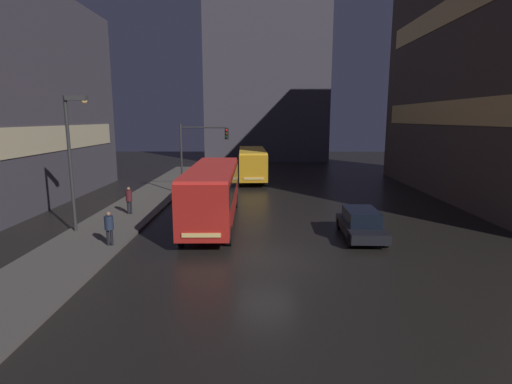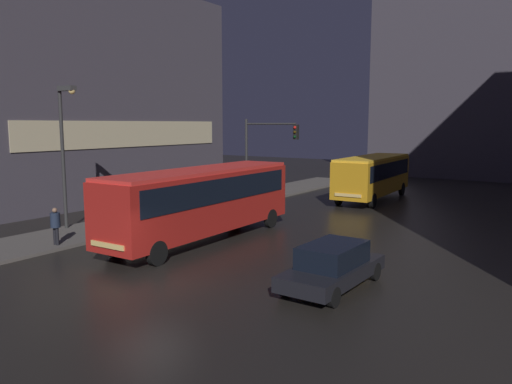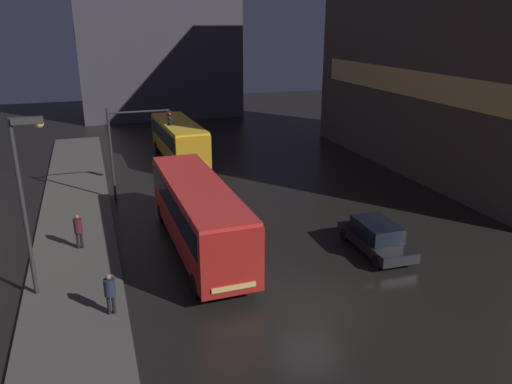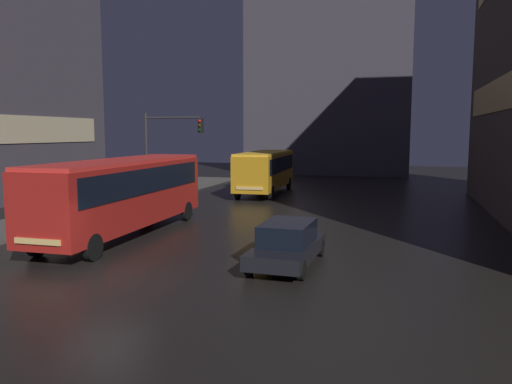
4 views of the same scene
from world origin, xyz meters
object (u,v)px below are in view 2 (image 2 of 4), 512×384
Objects in this scene: car_taxi at (333,265)px; street_lamp_sidewalk at (65,134)px; traffic_light_main at (264,148)px; pedestrian_near at (55,223)px; bus_far at (373,173)px; pedestrian_mid at (145,201)px; bus_near at (202,197)px.

street_lamp_sidewalk is (-15.29, 0.66, 4.24)m from car_taxi.
traffic_light_main is 0.80× the size of street_lamp_sidewalk.
car_taxi is 12.83m from pedestrian_near.
pedestrian_near is (-6.56, -21.74, -0.80)m from bus_far.
pedestrian_mid is (-1.15, 6.55, 0.04)m from pedestrian_near.
bus_far reaches higher than pedestrian_near.
traffic_light_main is (3.52, 7.01, 2.82)m from pedestrian_mid.
traffic_light_main is at bearing 40.67° from pedestrian_mid.
bus_near is 8.80m from car_taxi.
traffic_light_main is (-10.31, 11.66, 3.25)m from car_taxi.
street_lamp_sidewalk is at bearing 16.66° from bus_near.
pedestrian_near is at bearing 10.12° from car_taxi.
street_lamp_sidewalk is at bearing -0.87° from car_taxi.
bus_far is 1.71× the size of traffic_light_main.
pedestrian_mid is (-7.70, -15.18, -0.76)m from bus_far.
bus_near reaches higher than bus_far.
bus_far is at bearing 62.90° from traffic_light_main.
traffic_light_main is at bearing 114.18° from pedestrian_near.
bus_far is at bearing 40.45° from pedestrian_mid.
street_lamp_sidewalk is (-2.61, 2.56, 3.85)m from pedestrian_near.
pedestrian_mid is 0.24× the size of street_lamp_sidewalk.
bus_near is at bearing 80.58° from bus_far.
bus_far reaches higher than pedestrian_mid.
car_taxi is at bearing -48.51° from traffic_light_main.
car_taxi is at bearing 104.70° from bus_far.
street_lamp_sidewalk reaches higher than bus_far.
car_taxi is at bearing 42.63° from pedestrian_near.
pedestrian_mid is 5.71m from street_lamp_sidewalk.
street_lamp_sidewalk is at bearing 61.99° from bus_far.
pedestrian_mid is (-5.64, 1.72, -0.91)m from bus_near.
car_taxi is 0.65× the size of street_lamp_sidewalk.
car_taxi is 0.81× the size of traffic_light_main.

